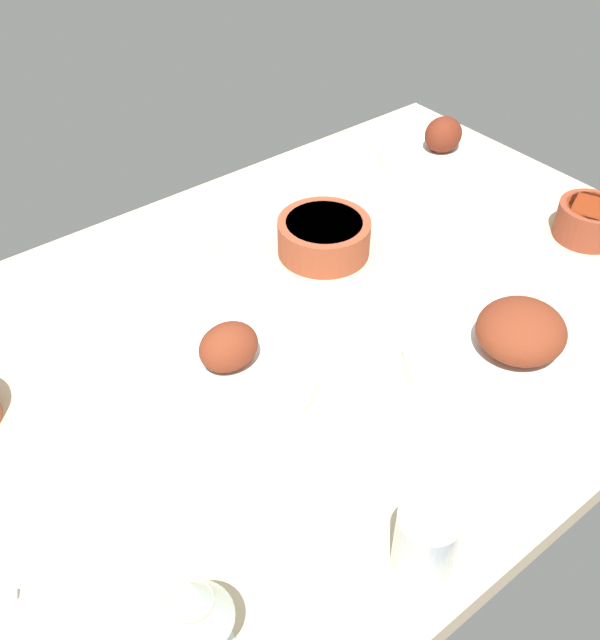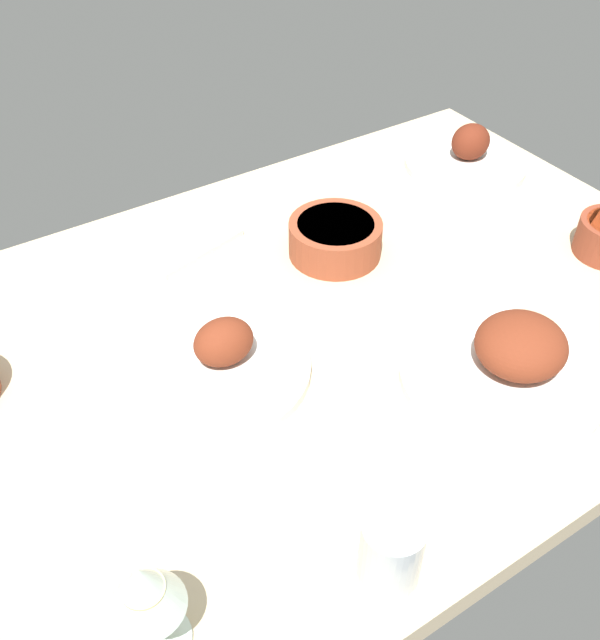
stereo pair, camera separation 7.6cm
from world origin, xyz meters
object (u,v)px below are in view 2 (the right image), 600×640
Objects in this scene: bowl_cream at (335,237)px; water_tumbler at (391,551)px; plate_near_viewer at (510,361)px; plate_center_main at (218,362)px; wine_glass at (144,592)px; folded_napkin at (183,241)px; plate_far_side at (467,157)px.

water_tumbler reaches higher than bowl_cream.
bowl_cream is at bearing -84.07° from plate_near_viewer.
wine_glass is at bearing 52.90° from plate_center_main.
plate_far_side is at bearing 173.73° from folded_napkin.
plate_near_viewer reaches higher than plate_far_side.
plate_center_main is (69.09, 24.14, -0.23)cm from plate_far_side.
water_tumbler is (32.63, 14.60, 1.69)cm from plate_near_viewer.
plate_center_main reaches higher than bowl_cream.
plate_center_main is at bearing -34.07° from plate_near_viewer.
bowl_cream is at bearing -139.86° from wine_glass.
plate_near_viewer is at bearing 95.93° from bowl_cream.
bowl_cream is 69.65cm from wine_glass.
plate_near_viewer is 1.17× the size of plate_far_side.
plate_center_main is 39.21cm from wine_glass.
plate_far_side is at bearing -160.74° from plate_center_main.
wine_glass reaches higher than bowl_cream.
plate_far_side is 1.72× the size of wine_glass.
bowl_cream is 26.57cm from folded_napkin.
plate_far_side reaches higher than folded_napkin.
plate_center_main reaches higher than folded_napkin.
folded_napkin is at bearing -106.89° from plate_center_main.
plate_near_viewer is at bearing 52.98° from plate_far_side.
plate_near_viewer is 58.79cm from plate_far_side.
water_tumbler is (68.02, 61.53, 2.51)cm from plate_far_side.
plate_far_side is 40.50cm from bowl_cream.
plate_far_side is 107.54cm from wine_glass.
wine_glass is (53.01, 44.70, 6.57)cm from bowl_cream.
wine_glass reaches higher than water_tumbler.
plate_near_viewer is 40.70cm from plate_center_main.
plate_near_viewer reaches higher than plate_center_main.
bowl_cream is at bearing -119.22° from water_tumbler.
plate_far_side is at bearing -165.64° from bowl_cream.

